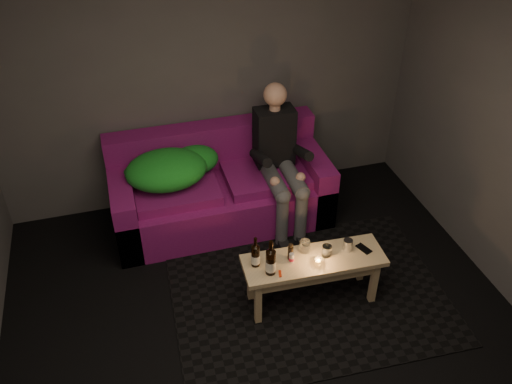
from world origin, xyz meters
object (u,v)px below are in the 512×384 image
beer_bottle_a (255,255)px  steel_cup (348,245)px  person (279,156)px  sofa (220,190)px  beer_bottle_b (271,261)px  coffee_table (313,266)px

beer_bottle_a → steel_cup: bearing=-2.9°
person → steel_cup: size_ratio=13.30×
sofa → beer_bottle_b: (0.09, -1.35, 0.26)m
sofa → beer_bottle_b: size_ratio=6.48×
sofa → coffee_table: bearing=-70.4°
person → coffee_table: (-0.08, -1.13, -0.32)m
beer_bottle_b → steel_cup: (0.66, 0.07, -0.06)m
beer_bottle_b → beer_bottle_a: bearing=127.3°
coffee_table → beer_bottle_a: beer_bottle_a is taller
person → coffee_table: person is taller
beer_bottle_a → beer_bottle_b: beer_bottle_b is taller
coffee_table → beer_bottle_b: bearing=-172.0°
sofa → beer_bottle_a: sofa is taller
coffee_table → steel_cup: bearing=4.3°
beer_bottle_a → coffee_table: bearing=-7.4°
sofa → beer_bottle_a: 1.26m
person → steel_cup: bearing=-79.3°
beer_bottle_b → sofa: bearing=93.7°
sofa → steel_cup: bearing=-59.5°
beer_bottle_a → beer_bottle_b: bearing=-52.7°
beer_bottle_a → beer_bottle_b: 0.14m
sofa → beer_bottle_a: bearing=-89.9°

